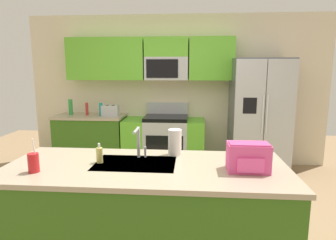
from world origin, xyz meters
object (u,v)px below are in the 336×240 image
range_oven (164,142)px  toaster (110,111)px  refrigerator (259,117)px  backpack (248,157)px  paper_towel_roll (175,142)px  bottle_teal (101,109)px  pepper_mill (87,109)px  soap_dispenser (99,155)px  drink_cup_red (34,163)px  sink_faucet (139,140)px  bottle_green (71,107)px

range_oven → toaster: bearing=-176.7°
refrigerator → backpack: size_ratio=5.78×
refrigerator → paper_towel_roll: 2.46m
paper_towel_roll → bottle_teal: bearing=122.7°
bottle_teal → pepper_mill: bearing=168.7°
toaster → paper_towel_roll: (1.21, -2.14, 0.03)m
bottle_teal → backpack: backpack is taller
soap_dispenser → paper_towel_roll: bearing=24.0°
paper_towel_roll → backpack: 0.71m
bottle_teal → paper_towel_roll: size_ratio=0.92×
toaster → drink_cup_red: size_ratio=1.04×
sink_faucet → pepper_mill: bearing=119.6°
range_oven → bottle_teal: 1.21m
sink_faucet → drink_cup_red: sink_faucet is taller
paper_towel_roll → backpack: bearing=-33.0°
toaster → drink_cup_red: drink_cup_red is taller
range_oven → sink_faucet: (-0.01, -2.32, 0.62)m
drink_cup_red → soap_dispenser: bearing=31.0°
range_oven → refrigerator: bearing=-2.7°
toaster → bottle_teal: size_ratio=1.27×
bottle_teal → backpack: (1.97, -2.52, 0.01)m
drink_cup_red → paper_towel_roll: bearing=27.0°
pepper_mill → bottle_teal: bottle_teal is taller
refrigerator → pepper_mill: size_ratio=8.64×
bottle_teal → toaster: bearing=0.9°
refrigerator → sink_faucet: (-1.56, -2.25, 0.14)m
soap_dispenser → backpack: (1.22, -0.11, 0.05)m
sink_faucet → backpack: (0.91, -0.26, -0.05)m
bottle_teal → backpack: bearing=-52.1°
refrigerator → bottle_green: size_ratio=6.77×
soap_dispenser → bottle_green: bearing=117.6°
range_oven → paper_towel_roll: size_ratio=5.67×
paper_towel_roll → backpack: size_ratio=0.75×
bottle_teal → soap_dispenser: bottle_teal is taller
refrigerator → soap_dispenser: bearing=-127.9°
toaster → pepper_mill: (-0.43, 0.05, 0.02)m
drink_cup_red → backpack: bearing=5.4°
soap_dispenser → backpack: size_ratio=0.53×
refrigerator → pepper_mill: refrigerator is taller
drink_cup_red → refrigerator: bearing=49.1°
backpack → refrigerator: bearing=75.5°
refrigerator → pepper_mill: bearing=178.6°
backpack → drink_cup_red: bearing=-174.6°
toaster → bottle_teal: bearing=-179.1°
bottle_green → backpack: (2.51, -2.57, -0.02)m
toaster → sink_faucet: 2.44m
refrigerator → soap_dispenser: size_ratio=10.88×
sink_faucet → soap_dispenser: sink_faucet is taller
backpack → soap_dispenser: bearing=175.0°
drink_cup_red → soap_dispenser: (0.44, 0.26, -0.01)m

